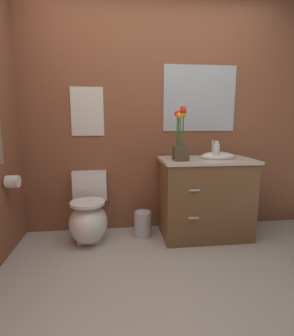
{
  "coord_description": "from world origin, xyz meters",
  "views": [
    {
      "loc": [
        -0.45,
        -1.49,
        1.21
      ],
      "look_at": [
        -0.15,
        1.06,
        0.75
      ],
      "focal_mm": 28.43,
      "sensor_mm": 36.0,
      "label": 1
    }
  ],
  "objects_px": {
    "vanity_cabinet": "(205,197)",
    "flower_vase": "(181,139)",
    "toilet_paper_roll": "(13,181)",
    "toilet": "(89,217)",
    "wall_poster": "(87,112)",
    "soap_bottle": "(216,151)",
    "trash_bin": "(143,224)",
    "wall_mirror": "(200,99)"
  },
  "relations": [
    {
      "from": "vanity_cabinet",
      "to": "flower_vase",
      "type": "relative_size",
      "value": 1.91
    },
    {
      "from": "flower_vase",
      "to": "toilet_paper_roll",
      "type": "relative_size",
      "value": 4.81
    },
    {
      "from": "toilet",
      "to": "toilet_paper_roll",
      "type": "distance_m",
      "value": 0.79
    },
    {
      "from": "flower_vase",
      "to": "wall_poster",
      "type": "relative_size",
      "value": 1.05
    },
    {
      "from": "toilet",
      "to": "soap_bottle",
      "type": "height_order",
      "value": "soap_bottle"
    },
    {
      "from": "toilet",
      "to": "trash_bin",
      "type": "relative_size",
      "value": 2.54
    },
    {
      "from": "toilet_paper_roll",
      "to": "wall_poster",
      "type": "bearing_deg",
      "value": 36.34
    },
    {
      "from": "flower_vase",
      "to": "trash_bin",
      "type": "distance_m",
      "value": 0.98
    },
    {
      "from": "vanity_cabinet",
      "to": "wall_mirror",
      "type": "height_order",
      "value": "wall_mirror"
    },
    {
      "from": "wall_poster",
      "to": "toilet_paper_roll",
      "type": "xyz_separation_m",
      "value": [
        -0.63,
        -0.46,
        -0.63
      ]
    },
    {
      "from": "vanity_cabinet",
      "to": "wall_poster",
      "type": "xyz_separation_m",
      "value": [
        -1.21,
        0.29,
        0.88
      ]
    },
    {
      "from": "toilet",
      "to": "wall_mirror",
      "type": "xyz_separation_m",
      "value": [
        1.21,
        0.27,
        1.21
      ]
    },
    {
      "from": "wall_poster",
      "to": "wall_mirror",
      "type": "xyz_separation_m",
      "value": [
        1.21,
        0.0,
        0.14
      ]
    },
    {
      "from": "flower_vase",
      "to": "soap_bottle",
      "type": "relative_size",
      "value": 2.84
    },
    {
      "from": "soap_bottle",
      "to": "toilet_paper_roll",
      "type": "bearing_deg",
      "value": -177.37
    },
    {
      "from": "vanity_cabinet",
      "to": "toilet",
      "type": "bearing_deg",
      "value": 178.75
    },
    {
      "from": "toilet",
      "to": "flower_vase",
      "type": "height_order",
      "value": "flower_vase"
    },
    {
      "from": "flower_vase",
      "to": "wall_poster",
      "type": "xyz_separation_m",
      "value": [
        -0.91,
        0.38,
        0.27
      ]
    },
    {
      "from": "vanity_cabinet",
      "to": "flower_vase",
      "type": "distance_m",
      "value": 0.68
    },
    {
      "from": "toilet",
      "to": "trash_bin",
      "type": "bearing_deg",
      "value": 2.67
    },
    {
      "from": "vanity_cabinet",
      "to": "soap_bottle",
      "type": "bearing_deg",
      "value": -51.47
    },
    {
      "from": "wall_mirror",
      "to": "trash_bin",
      "type": "bearing_deg",
      "value": -159.71
    },
    {
      "from": "toilet",
      "to": "flower_vase",
      "type": "bearing_deg",
      "value": -7.32
    },
    {
      "from": "vanity_cabinet",
      "to": "trash_bin",
      "type": "height_order",
      "value": "vanity_cabinet"
    },
    {
      "from": "vanity_cabinet",
      "to": "soap_bottle",
      "type": "height_order",
      "value": "soap_bottle"
    },
    {
      "from": "soap_bottle",
      "to": "trash_bin",
      "type": "relative_size",
      "value": 0.68
    },
    {
      "from": "wall_mirror",
      "to": "wall_poster",
      "type": "bearing_deg",
      "value": 180.0
    },
    {
      "from": "toilet",
      "to": "wall_poster",
      "type": "xyz_separation_m",
      "value": [
        0.0,
        0.27,
        1.06
      ]
    },
    {
      "from": "flower_vase",
      "to": "wall_mirror",
      "type": "distance_m",
      "value": 0.64
    },
    {
      "from": "toilet",
      "to": "trash_bin",
      "type": "distance_m",
      "value": 0.57
    },
    {
      "from": "toilet",
      "to": "vanity_cabinet",
      "type": "relative_size",
      "value": 0.68
    },
    {
      "from": "flower_vase",
      "to": "trash_bin",
      "type": "xyz_separation_m",
      "value": [
        -0.36,
        0.14,
        -0.9
      ]
    },
    {
      "from": "toilet_paper_roll",
      "to": "flower_vase",
      "type": "bearing_deg",
      "value": 2.94
    },
    {
      "from": "wall_poster",
      "to": "vanity_cabinet",
      "type": "bearing_deg",
      "value": -13.65
    },
    {
      "from": "flower_vase",
      "to": "toilet",
      "type": "bearing_deg",
      "value": 172.68
    },
    {
      "from": "vanity_cabinet",
      "to": "soap_bottle",
      "type": "distance_m",
      "value": 0.5
    },
    {
      "from": "soap_bottle",
      "to": "toilet_paper_roll",
      "type": "relative_size",
      "value": 1.69
    },
    {
      "from": "toilet",
      "to": "wall_poster",
      "type": "height_order",
      "value": "wall_poster"
    },
    {
      "from": "trash_bin",
      "to": "toilet",
      "type": "bearing_deg",
      "value": -177.33
    },
    {
      "from": "vanity_cabinet",
      "to": "wall_mirror",
      "type": "bearing_deg",
      "value": 90.55
    },
    {
      "from": "vanity_cabinet",
      "to": "flower_vase",
      "type": "xyz_separation_m",
      "value": [
        -0.3,
        -0.09,
        0.61
      ]
    },
    {
      "from": "toilet",
      "to": "wall_mirror",
      "type": "height_order",
      "value": "wall_mirror"
    }
  ]
}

